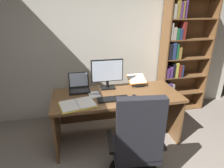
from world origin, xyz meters
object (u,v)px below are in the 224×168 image
object	(u,v)px
open_binder	(77,104)
monitor	(107,74)
keyboard	(113,99)
bookshelf	(179,57)
office_chair	(137,148)
desk	(115,104)
computer_mouse	(135,96)
reading_stand_with_book	(137,80)
pen	(96,94)
laptop	(79,87)
notepad	(94,95)

from	to	relation	value
open_binder	monitor	bearing A→B (deg)	31.88
keyboard	bookshelf	bearing A→B (deg)	31.01
office_chair	desk	bearing A→B (deg)	98.77
bookshelf	computer_mouse	distance (m)	1.47
bookshelf	keyboard	bearing A→B (deg)	-148.99
reading_stand_with_book	pen	distance (m)	0.77
reading_stand_with_book	open_binder	xyz separation A→B (m)	(-0.98, -0.54, -0.05)
pen	office_chair	bearing A→B (deg)	-69.31
desk	keyboard	distance (m)	0.33
desk	monitor	bearing A→B (deg)	116.07
computer_mouse	laptop	bearing A→B (deg)	150.01
laptop	notepad	world-z (taller)	laptop
laptop	reading_stand_with_book	world-z (taller)	laptop
desk	monitor	distance (m)	0.47
office_chair	notepad	size ratio (longest dim) A/B	5.41
bookshelf	reading_stand_with_book	bearing A→B (deg)	-158.11
bookshelf	monitor	distance (m)	1.52
keyboard	open_binder	world-z (taller)	same
keyboard	monitor	bearing A→B (deg)	90.00
reading_stand_with_book	open_binder	bearing A→B (deg)	-151.13
pen	desk	bearing A→B (deg)	6.32
laptop	pen	xyz separation A→B (m)	(0.22, -0.21, -0.04)
laptop	bookshelf	bearing A→B (deg)	13.54
reading_stand_with_book	open_binder	size ratio (longest dim) A/B	0.62
desk	reading_stand_with_book	bearing A→B (deg)	31.28
office_chair	notepad	distance (m)	0.97
monitor	notepad	distance (m)	0.38
office_chair	open_binder	world-z (taller)	office_chair
office_chair	keyboard	world-z (taller)	office_chair
notepad	keyboard	bearing A→B (deg)	-41.77
computer_mouse	open_binder	size ratio (longest dim) A/B	0.21
keyboard	desk	bearing A→B (deg)	69.83
reading_stand_with_book	pen	xyz separation A→B (m)	(-0.71, -0.29, -0.05)
bookshelf	notepad	distance (m)	1.83
monitor	notepad	bearing A→B (deg)	-137.35
office_chair	keyboard	xyz separation A→B (m)	(-0.12, 0.66, 0.29)
office_chair	reading_stand_with_book	world-z (taller)	office_chair
computer_mouse	reading_stand_with_book	xyz separation A→B (m)	(0.20, 0.49, 0.05)
monitor	open_binder	bearing A→B (deg)	-135.67
pen	bookshelf	bearing A→B (deg)	21.89
reading_stand_with_book	notepad	size ratio (longest dim) A/B	1.45
laptop	keyboard	xyz separation A→B (m)	(0.43, -0.42, -0.04)
computer_mouse	notepad	bearing A→B (deg)	158.87
monitor	notepad	xyz separation A→B (m)	(-0.23, -0.21, -0.22)
monitor	computer_mouse	distance (m)	0.55
computer_mouse	reading_stand_with_book	bearing A→B (deg)	67.34
reading_stand_with_book	laptop	bearing A→B (deg)	-175.54
keyboard	notepad	distance (m)	0.31
office_chair	notepad	world-z (taller)	office_chair
keyboard	pen	world-z (taller)	keyboard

